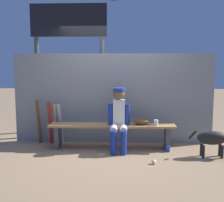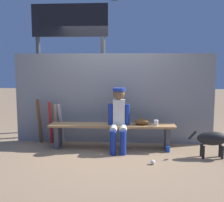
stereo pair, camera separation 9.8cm
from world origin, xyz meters
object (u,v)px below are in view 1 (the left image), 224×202
(scoreboard, at_px, (72,37))
(player_seated, at_px, (119,117))
(bat_aluminum_red, at_px, (50,123))
(bat_wood_dark, at_px, (39,122))
(cup_on_ground, at_px, (168,149))
(dog, at_px, (216,138))
(bat_aluminum_silver, at_px, (60,124))
(cup_on_bench, at_px, (156,123))
(baseball_glove, at_px, (142,122))
(bat_wood_natural, at_px, (55,123))
(dugout_bench, at_px, (112,130))
(baseball, at_px, (154,162))

(scoreboard, bearing_deg, player_seated, -51.27)
(bat_aluminum_red, xyz_separation_m, bat_wood_dark, (-0.23, 0.00, 0.02))
(cup_on_ground, distance_m, dog, 0.86)
(bat_aluminum_silver, bearing_deg, player_seated, -18.98)
(bat_wood_dark, bearing_deg, cup_on_bench, -8.41)
(player_seated, relative_size, scoreboard, 0.36)
(player_seated, relative_size, cup_on_bench, 10.65)
(baseball_glove, height_order, bat_wood_natural, bat_wood_natural)
(baseball_glove, height_order, dog, baseball_glove)
(dugout_bench, relative_size, baseball_glove, 8.56)
(bat_aluminum_silver, relative_size, bat_aluminum_red, 0.96)
(bat_wood_natural, bearing_deg, bat_aluminum_red, -134.56)
(bat_aluminum_red, height_order, bat_wood_dark, bat_wood_dark)
(dog, bearing_deg, cup_on_ground, 161.07)
(baseball, bearing_deg, baseball_glove, 99.82)
(baseball_glove, height_order, cup_on_bench, baseball_glove)
(player_seated, height_order, scoreboard, scoreboard)
(bat_wood_natural, relative_size, bat_aluminum_red, 0.93)
(baseball_glove, height_order, bat_aluminum_silver, bat_aluminum_silver)
(bat_wood_natural, bearing_deg, baseball, -31.80)
(baseball, bearing_deg, bat_aluminum_silver, 147.60)
(baseball, bearing_deg, player_seated, 129.01)
(bat_aluminum_red, bearing_deg, baseball, -28.91)
(dugout_bench, relative_size, scoreboard, 0.74)
(bat_aluminum_silver, bearing_deg, cup_on_bench, -11.20)
(bat_aluminum_red, xyz_separation_m, baseball, (1.98, -1.10, -0.40))
(dugout_bench, relative_size, baseball, 32.38)
(baseball_glove, distance_m, bat_aluminum_silver, 1.66)
(player_seated, bearing_deg, dog, -10.80)
(player_seated, height_order, cup_on_bench, player_seated)
(bat_aluminum_silver, bearing_deg, cup_on_ground, -12.53)
(bat_aluminum_silver, distance_m, bat_wood_natural, 0.14)
(player_seated, xyz_separation_m, dog, (1.68, -0.32, -0.31))
(scoreboard, xyz_separation_m, dog, (2.80, -1.72, -1.91))
(bat_aluminum_red, bearing_deg, cup_on_ground, -10.68)
(bat_wood_natural, bearing_deg, dog, -14.64)
(bat_aluminum_silver, xyz_separation_m, baseball, (1.78, -1.13, -0.38))
(player_seated, xyz_separation_m, bat_wood_natural, (-1.32, 0.46, -0.24))
(dugout_bench, relative_size, bat_aluminum_silver, 2.87)
(baseball_glove, bearing_deg, baseball, -80.18)
(bat_aluminum_silver, xyz_separation_m, bat_aluminum_red, (-0.21, -0.03, 0.02))
(bat_aluminum_silver, relative_size, scoreboard, 0.26)
(player_seated, height_order, baseball, player_seated)
(bat_wood_natural, bearing_deg, player_seated, -19.32)
(bat_aluminum_silver, bearing_deg, dog, -14.28)
(player_seated, relative_size, bat_wood_natural, 1.45)
(bat_wood_dark, bearing_deg, player_seated, -13.14)
(cup_on_ground, height_order, dog, dog)
(baseball_glove, bearing_deg, player_seated, -165.40)
(bat_wood_natural, distance_m, bat_aluminum_red, 0.12)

